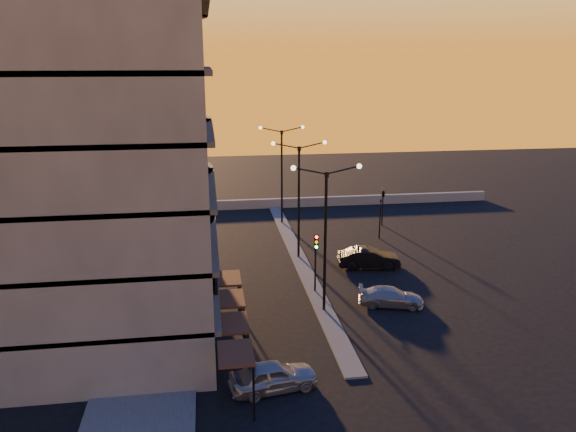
% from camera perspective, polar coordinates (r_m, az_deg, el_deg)
% --- Properties ---
extents(ground, '(120.00, 120.00, 0.00)m').
position_cam_1_polar(ground, '(36.49, 3.66, -9.60)').
color(ground, black).
rests_on(ground, ground).
extents(sidewalk_west, '(5.00, 40.00, 0.12)m').
position_cam_1_polar(sidewalk_west, '(39.57, -12.78, -7.79)').
color(sidewalk_west, '#4C4C49').
rests_on(sidewalk_west, ground).
extents(median, '(1.20, 36.00, 0.12)m').
position_cam_1_polar(median, '(45.54, 1.07, -4.21)').
color(median, '#4C4C49').
rests_on(median, ground).
extents(parapet, '(44.00, 0.50, 1.00)m').
position_cam_1_polar(parapet, '(60.82, 0.48, 1.38)').
color(parapet, slate).
rests_on(parapet, ground).
extents(building, '(14.35, 17.08, 25.00)m').
position_cam_1_polar(building, '(33.20, -20.60, 8.37)').
color(building, '#646058').
rests_on(building, ground).
extents(streetlamp_near, '(4.32, 0.32, 9.51)m').
position_cam_1_polar(streetlamp_near, '(34.47, 3.82, -1.17)').
color(streetlamp_near, black).
rests_on(streetlamp_near, ground).
extents(streetlamp_mid, '(4.32, 0.32, 9.51)m').
position_cam_1_polar(streetlamp_mid, '(43.96, 1.11, 2.59)').
color(streetlamp_mid, black).
rests_on(streetlamp_mid, ground).
extents(streetlamp_far, '(4.32, 0.32, 9.51)m').
position_cam_1_polar(streetlamp_far, '(53.63, -0.64, 5.00)').
color(streetlamp_far, black).
rests_on(streetlamp_far, ground).
extents(traffic_light_main, '(0.28, 0.44, 4.25)m').
position_cam_1_polar(traffic_light_main, '(37.98, 2.85, -3.83)').
color(traffic_light_main, black).
rests_on(traffic_light_main, ground).
extents(signal_east_a, '(0.13, 0.16, 3.60)m').
position_cam_1_polar(signal_east_a, '(50.49, 9.33, -0.17)').
color(signal_east_a, black).
rests_on(signal_east_a, ground).
extents(signal_east_b, '(0.42, 1.99, 3.60)m').
position_cam_1_polar(signal_east_b, '(54.33, 9.64, 2.22)').
color(signal_east_b, black).
rests_on(signal_east_b, ground).
extents(car_hatchback, '(4.54, 2.45, 1.47)m').
position_cam_1_polar(car_hatchback, '(28.32, -1.48, -15.93)').
color(car_hatchback, gray).
rests_on(car_hatchback, ground).
extents(car_sedan, '(4.91, 2.22, 1.56)m').
position_cam_1_polar(car_sedan, '(43.71, 8.20, -4.24)').
color(car_sedan, black).
rests_on(car_sedan, ground).
extents(car_wagon, '(4.50, 2.71, 1.22)m').
position_cam_1_polar(car_wagon, '(37.54, 10.42, -8.07)').
color(car_wagon, gray).
rests_on(car_wagon, ground).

